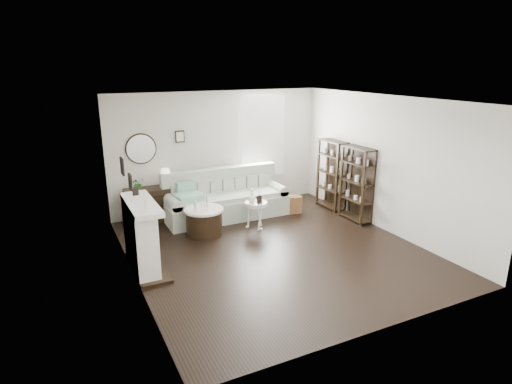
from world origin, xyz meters
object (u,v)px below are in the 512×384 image
sofa (225,201)px  pedestal_table (256,204)px  drum_table (204,221)px  dresser (152,205)px

sofa → pedestal_table: bearing=-72.9°
drum_table → pedestal_table: bearing=-7.6°
dresser → drum_table: 1.41m
drum_table → pedestal_table: pedestal_table is taller
sofa → dresser: (-1.52, 0.39, 0.03)m
dresser → pedestal_table: dresser is taller
sofa → pedestal_table: (0.29, -0.95, 0.17)m
dresser → pedestal_table: bearing=-36.4°
pedestal_table → sofa: bearing=107.1°
sofa → dresser: sofa is taller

